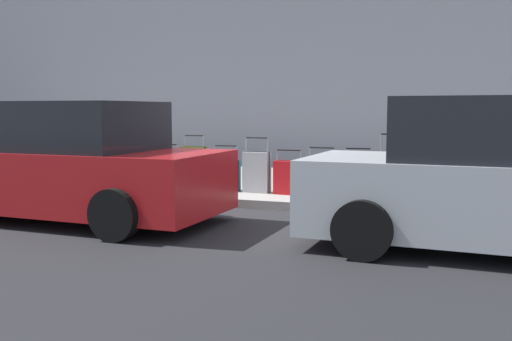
% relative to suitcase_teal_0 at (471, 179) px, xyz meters
% --- Properties ---
extents(ground_plane, '(40.00, 40.00, 0.00)m').
position_rel_suitcase_teal_0_xyz_m(ground_plane, '(3.53, 0.82, -0.51)').
color(ground_plane, black).
extents(sidewalk_curb, '(18.00, 5.00, 0.14)m').
position_rel_suitcase_teal_0_xyz_m(sidewalk_curb, '(3.53, -1.68, -0.44)').
color(sidewalk_curb, gray).
rests_on(sidewalk_curb, ground_plane).
extents(suitcase_teal_0, '(0.40, 0.20, 0.80)m').
position_rel_suitcase_teal_0_xyz_m(suitcase_teal_0, '(0.00, 0.00, 0.00)').
color(suitcase_teal_0, '#0F606B').
rests_on(suitcase_teal_0, sidewalk_curb).
extents(suitcase_olive_1, '(0.49, 0.27, 0.89)m').
position_rel_suitcase_teal_0_xyz_m(suitcase_olive_1, '(0.55, 0.03, -0.05)').
color(suitcase_olive_1, '#59601E').
rests_on(suitcase_olive_1, sidewalk_curb).
extents(suitcase_maroon_2, '(0.50, 0.25, 1.06)m').
position_rel_suitcase_teal_0_xyz_m(suitcase_maroon_2, '(1.14, 0.08, 0.01)').
color(suitcase_maroon_2, maroon).
rests_on(suitcase_maroon_2, sidewalk_curb).
extents(suitcase_navy_3, '(0.47, 0.25, 0.82)m').
position_rel_suitcase_teal_0_xyz_m(suitcase_navy_3, '(1.73, -0.02, -0.06)').
color(suitcase_navy_3, navy).
rests_on(suitcase_navy_3, sidewalk_curb).
extents(suitcase_black_4, '(0.48, 0.19, 0.82)m').
position_rel_suitcase_teal_0_xyz_m(suitcase_black_4, '(2.30, 0.09, -0.09)').
color(suitcase_black_4, black).
rests_on(suitcase_black_4, sidewalk_curb).
extents(suitcase_red_5, '(0.49, 0.26, 0.76)m').
position_rel_suitcase_teal_0_xyz_m(suitcase_red_5, '(2.89, -0.02, -0.09)').
color(suitcase_red_5, red).
rests_on(suitcase_red_5, sidewalk_curb).
extents(suitcase_silver_6, '(0.47, 0.22, 0.96)m').
position_rel_suitcase_teal_0_xyz_m(suitcase_silver_6, '(3.47, -0.04, -0.02)').
color(suitcase_silver_6, '#9EA0A8').
rests_on(suitcase_silver_6, sidewalk_curb).
extents(suitcase_teal_7, '(0.48, 0.23, 0.81)m').
position_rel_suitcase_teal_0_xyz_m(suitcase_teal_7, '(4.05, -0.05, -0.10)').
color(suitcase_teal_7, '#0F606B').
rests_on(suitcase_teal_7, sidewalk_curb).
extents(suitcase_olive_8, '(0.45, 0.25, 0.99)m').
position_rel_suitcase_teal_0_xyz_m(suitcase_olive_8, '(4.61, 0.06, 0.02)').
color(suitcase_olive_8, '#59601E').
rests_on(suitcase_olive_8, sidewalk_curb).
extents(suitcase_maroon_9, '(0.43, 0.21, 0.82)m').
position_rel_suitcase_teal_0_xyz_m(suitcase_maroon_9, '(5.15, 0.04, -0.08)').
color(suitcase_maroon_9, maroon).
rests_on(suitcase_maroon_9, sidewalk_curb).
extents(suitcase_navy_10, '(0.48, 0.21, 0.69)m').
position_rel_suitcase_teal_0_xyz_m(suitcase_navy_10, '(5.70, -0.02, -0.05)').
color(suitcase_navy_10, navy).
rests_on(suitcase_navy_10, sidewalk_curb).
extents(fire_hydrant, '(0.39, 0.21, 0.82)m').
position_rel_suitcase_teal_0_xyz_m(fire_hydrant, '(6.60, 0.03, 0.06)').
color(fire_hydrant, red).
rests_on(fire_hydrant, sidewalk_curb).
extents(bollard_post, '(0.12, 0.12, 0.93)m').
position_rel_suitcase_teal_0_xyz_m(bollard_post, '(7.24, 0.18, 0.10)').
color(bollard_post, '#333338').
rests_on(bollard_post, sidewalk_curb).
extents(parked_car_silver_0, '(4.28, 2.15, 1.70)m').
position_rel_suitcase_teal_0_xyz_m(parked_car_silver_0, '(-0.25, 2.51, 0.28)').
color(parked_car_silver_0, '#B2B5BA').
rests_on(parked_car_silver_0, ground_plane).
extents(parked_car_red_1, '(4.30, 2.16, 1.67)m').
position_rel_suitcase_teal_0_xyz_m(parked_car_red_1, '(5.30, 2.51, 0.27)').
color(parked_car_red_1, '#AD1619').
rests_on(parked_car_red_1, ground_plane).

